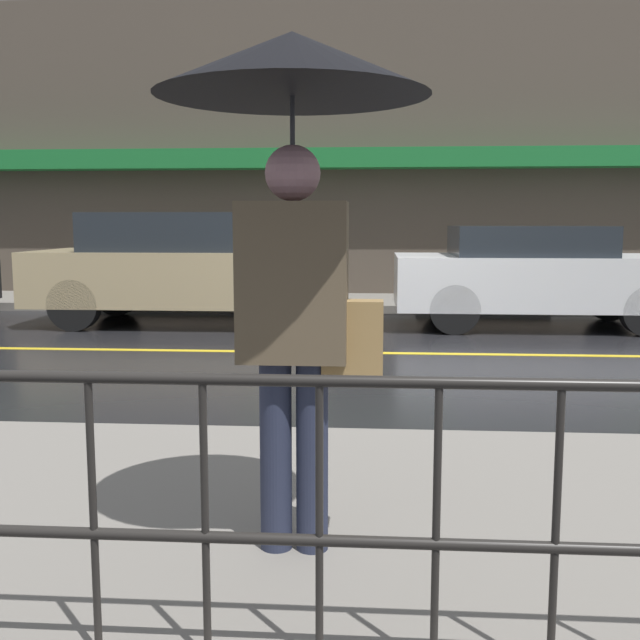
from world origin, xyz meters
TOP-DOWN VIEW (x-y plane):
  - ground_plane at (0.00, 0.00)m, footprint 80.00×80.00m
  - sidewalk_near at (0.00, -5.03)m, footprint 28.00×2.87m
  - sidewalk_far at (0.00, 4.64)m, footprint 28.00×2.10m
  - lane_marking at (0.00, 0.00)m, footprint 25.20×0.12m
  - building_storefront at (0.00, 5.81)m, footprint 28.00×0.85m
  - railing_foreground at (0.00, -6.21)m, footprint 12.00×0.04m
  - pedestrian at (-0.50, -5.40)m, footprint 1.06×1.06m
  - car_tan at (-3.00, 2.32)m, footprint 4.13×1.93m
  - car_white at (2.06, 2.32)m, footprint 3.96×1.80m

SIDE VIEW (x-z plane):
  - ground_plane at x=0.00m, z-range 0.00..0.00m
  - lane_marking at x=0.00m, z-range 0.00..0.01m
  - sidewalk_near at x=0.00m, z-range 0.00..0.14m
  - sidewalk_far at x=0.00m, z-range 0.00..0.14m
  - railing_foreground at x=0.00m, z-range 0.25..1.15m
  - car_white at x=2.06m, z-range 0.03..1.44m
  - car_tan at x=-3.00m, z-range 0.02..1.61m
  - pedestrian at x=-0.50m, z-range 0.75..2.79m
  - building_storefront at x=0.00m, z-range -0.01..5.53m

